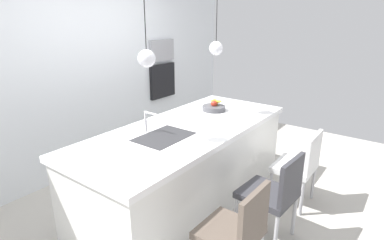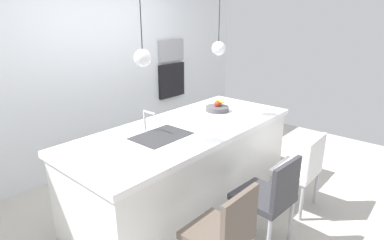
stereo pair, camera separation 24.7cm
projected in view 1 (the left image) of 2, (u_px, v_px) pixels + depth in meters
name	position (u px, v px, depth m)	size (l,w,h in m)	color
floor	(187.00, 200.00, 3.66)	(6.60, 6.60, 0.00)	#BCB7AD
back_wall	(88.00, 74.00, 4.18)	(6.00, 0.10, 2.60)	white
kitchen_island	(187.00, 165.00, 3.52)	(2.67, 1.10, 0.90)	white
sink_basin	(164.00, 137.00, 3.10)	(0.56, 0.40, 0.02)	#2D2D30
faucet	(147.00, 119.00, 3.17)	(0.02, 0.17, 0.22)	silver
fruit_bowl	(214.00, 107.00, 3.95)	(0.29, 0.29, 0.14)	#4C4C51
microwave	(161.00, 50.00, 5.14)	(0.54, 0.08, 0.34)	#9E9EA3
oven	(162.00, 81.00, 5.30)	(0.56, 0.08, 0.56)	black
chair_near	(236.00, 231.00, 2.36)	(0.44, 0.44, 0.89)	brown
chair_middle	(274.00, 192.00, 2.89)	(0.47, 0.50, 0.87)	#333338
chair_far	(300.00, 164.00, 3.46)	(0.48, 0.41, 0.86)	silver
pendant_light_left	(147.00, 58.00, 2.71)	(0.16, 0.16, 0.76)	silver
pendant_light_right	(216.00, 48.00, 3.55)	(0.16, 0.16, 0.76)	silver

